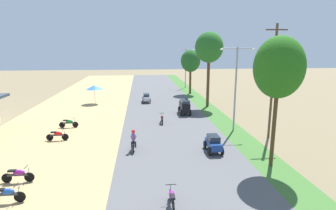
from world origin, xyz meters
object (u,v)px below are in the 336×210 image
object	(u,v)px
vendor_umbrella	(94,87)
parked_motorbike_third	(58,135)
streetlamp_near	(236,83)
parked_motorbike_second	(18,174)
parked_motorbike_nearest	(7,194)
car_van_black	(185,106)
car_hatchback_blue	(213,143)
median_tree_second	(209,48)
parked_motorbike_fourth	(69,123)
car_sedan_silver	(146,98)
motorbike_ahead_third	(134,141)
motorbike_ahead_second	(172,197)
median_tree_third	(191,61)
streetlamp_mid	(186,65)
utility_pole_near	(273,80)
motorbike_ahead_fourth	(162,118)
median_tree_nearest	(279,68)

from	to	relation	value
vendor_umbrella	parked_motorbike_third	bearing A→B (deg)	-92.53
streetlamp_near	parked_motorbike_second	bearing A→B (deg)	-151.84
parked_motorbike_nearest	car_van_black	distance (m)	20.78
parked_motorbike_nearest	car_hatchback_blue	bearing A→B (deg)	24.82
median_tree_second	car_hatchback_blue	xyz separation A→B (m)	(-3.38, -15.42, -6.82)
parked_motorbike_fourth	streetlamp_near	size ratio (longest dim) A/B	0.24
parked_motorbike_nearest	parked_motorbike_second	world-z (taller)	same
vendor_umbrella	car_sedan_silver	world-z (taller)	vendor_umbrella
motorbike_ahead_third	car_hatchback_blue	bearing A→B (deg)	-7.71
median_tree_second	motorbike_ahead_second	distance (m)	24.35
motorbike_ahead_second	median_tree_second	bearing A→B (deg)	71.89
car_hatchback_blue	car_sedan_silver	distance (m)	19.44
parked_motorbike_second	vendor_umbrella	size ratio (longest dim) A/B	0.71
parked_motorbike_third	car_sedan_silver	size ratio (longest dim) A/B	0.80
median_tree_second	median_tree_third	xyz separation A→B (m)	(-0.45, 10.09, -2.15)
streetlamp_mid	utility_pole_near	distance (m)	29.45
vendor_umbrella	car_hatchback_blue	distance (m)	22.12
vendor_umbrella	median_tree_third	size ratio (longest dim) A/B	0.35
parked_motorbike_fourth	car_van_black	bearing A→B (deg)	19.25
streetlamp_near	motorbike_ahead_fourth	distance (m)	8.12
parked_motorbike_fourth	motorbike_ahead_fourth	bearing A→B (deg)	3.72
car_hatchback_blue	car_sedan_silver	bearing A→B (deg)	103.33
car_van_black	motorbike_ahead_second	distance (m)	18.74
vendor_umbrella	car_sedan_silver	distance (m)	7.21
parked_motorbike_third	car_van_black	distance (m)	14.31
car_sedan_silver	car_van_black	bearing A→B (deg)	-59.92
streetlamp_mid	parked_motorbike_third	bearing A→B (deg)	-118.44
median_tree_second	parked_motorbike_fourth	bearing A→B (deg)	-152.95
parked_motorbike_second	streetlamp_near	distance (m)	18.11
vendor_umbrella	utility_pole_near	distance (m)	23.58
vendor_umbrella	utility_pole_near	xyz separation A→B (m)	(17.21, -15.90, 2.65)
vendor_umbrella	streetlamp_near	bearing A→B (deg)	-43.17
parked_motorbike_fourth	median_tree_third	world-z (taller)	median_tree_third
parked_motorbike_third	parked_motorbike_fourth	world-z (taller)	same
car_hatchback_blue	median_tree_second	bearing A→B (deg)	77.62
streetlamp_near	car_hatchback_blue	bearing A→B (deg)	-123.36
parked_motorbike_second	motorbike_ahead_third	xyz separation A→B (m)	(6.46, 4.19, 0.30)
car_van_black	motorbike_ahead_fourth	bearing A→B (deg)	-128.98
utility_pole_near	car_van_black	world-z (taller)	utility_pole_near
parked_motorbike_fourth	motorbike_ahead_second	distance (m)	16.47
streetlamp_mid	utility_pole_near	xyz separation A→B (m)	(2.43, -29.34, 0.67)
parked_motorbike_second	parked_motorbike_third	xyz separation A→B (m)	(0.14, 7.14, 0.00)
parked_motorbike_second	median_tree_second	world-z (taller)	median_tree_second
parked_motorbike_third	median_tree_nearest	size ratio (longest dim) A/B	0.22
median_tree_nearest	streetlamp_mid	size ratio (longest dim) A/B	1.14
streetlamp_near	car_sedan_silver	xyz separation A→B (m)	(-7.74, 13.97, -3.73)
utility_pole_near	car_hatchback_blue	bearing A→B (deg)	-152.87
streetlamp_mid	median_tree_third	bearing A→B (deg)	-92.75
parked_motorbike_nearest	median_tree_third	size ratio (longest dim) A/B	0.25
median_tree_second	car_van_black	size ratio (longest dim) A/B	3.95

